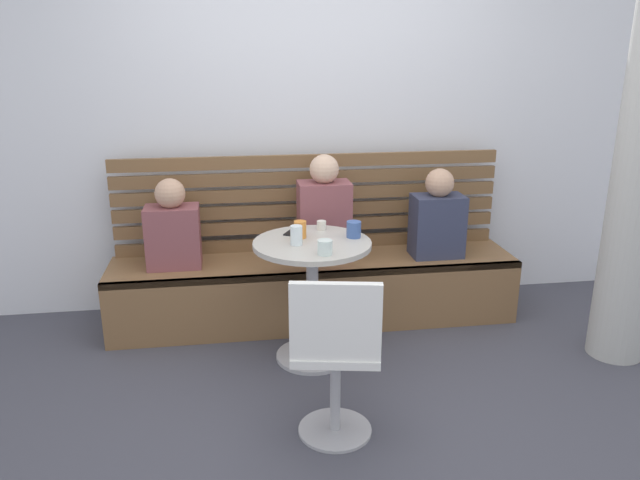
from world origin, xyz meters
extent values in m
plane|color=#42424C|center=(0.00, 0.00, 0.00)|extent=(8.00, 8.00, 0.00)
cube|color=silver|center=(0.00, 1.64, 1.45)|extent=(5.20, 0.10, 2.90)
cube|color=brown|center=(0.00, 1.20, 0.22)|extent=(2.70, 0.52, 0.44)
cube|color=brown|center=(0.00, 0.96, 0.42)|extent=(2.70, 0.04, 0.04)
cube|color=brown|center=(0.00, 1.44, 0.48)|extent=(2.65, 0.04, 0.09)
cube|color=brown|center=(0.00, 1.44, 0.61)|extent=(2.65, 0.04, 0.09)
cube|color=brown|center=(0.00, 1.44, 0.72)|extent=(2.65, 0.04, 0.09)
cube|color=brown|center=(0.00, 1.44, 0.84)|extent=(2.65, 0.04, 0.09)
cube|color=brown|center=(0.00, 1.44, 0.95)|extent=(2.65, 0.04, 0.09)
cube|color=brown|center=(0.00, 1.44, 1.06)|extent=(2.65, 0.04, 0.09)
cylinder|color=#ADADB2|center=(-0.09, 0.67, 0.01)|extent=(0.44, 0.44, 0.02)
cylinder|color=#ADADB2|center=(-0.09, 0.67, 0.37)|extent=(0.07, 0.07, 0.69)
cylinder|color=#B7B2A8|center=(-0.09, 0.67, 0.72)|extent=(0.68, 0.68, 0.03)
cylinder|color=#ADADB2|center=(-0.08, -0.08, 0.01)|extent=(0.36, 0.36, 0.02)
cylinder|color=#ADADB2|center=(-0.08, -0.08, 0.23)|extent=(0.05, 0.05, 0.45)
cube|color=white|center=(-0.08, -0.08, 0.47)|extent=(0.47, 0.47, 0.04)
cube|color=white|center=(-0.11, -0.25, 0.67)|extent=(0.40, 0.11, 0.36)
cube|color=brown|center=(0.07, 1.21, 0.70)|extent=(0.34, 0.22, 0.52)
sphere|color=#DBB293|center=(0.07, 1.21, 1.05)|extent=(0.19, 0.19, 0.19)
cube|color=#333851|center=(0.83, 1.16, 0.65)|extent=(0.34, 0.22, 0.42)
sphere|color=tan|center=(0.83, 1.16, 0.94)|extent=(0.19, 0.19, 0.19)
cube|color=brown|center=(-0.91, 1.21, 0.64)|extent=(0.34, 0.22, 0.40)
sphere|color=tan|center=(-0.91, 1.21, 0.92)|extent=(0.19, 0.19, 0.19)
cylinder|color=orange|center=(-0.15, 0.75, 0.79)|extent=(0.07, 0.07, 0.10)
cylinder|color=silver|center=(-0.05, 0.44, 0.78)|extent=(0.08, 0.08, 0.08)
cylinder|color=white|center=(-0.18, 0.63, 0.80)|extent=(0.07, 0.07, 0.11)
cylinder|color=#3D5B9E|center=(0.16, 0.71, 0.79)|extent=(0.08, 0.08, 0.09)
cylinder|color=silver|center=(0.00, 0.89, 0.77)|extent=(0.06, 0.06, 0.05)
cube|color=black|center=(-0.18, 0.85, 0.74)|extent=(0.13, 0.16, 0.01)
camera|label=1|loc=(-0.53, -2.61, 1.81)|focal=34.23mm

